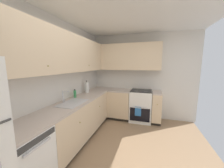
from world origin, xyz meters
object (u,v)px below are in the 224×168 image
Objects in this scene: dishwasher at (20,165)px; soap_bottle at (75,94)px; paper_towel_roll at (87,87)px; oven_range at (141,105)px.

dishwasher is 4.41× the size of soap_bottle.
paper_towel_roll is at bearing -2.06° from soap_bottle.
paper_towel_roll reaches higher than oven_range.
paper_towel_roll is (2.07, 0.16, 0.62)m from dishwasher.
dishwasher is at bearing -175.56° from paper_towel_roll.
oven_range is 3.06× the size of paper_towel_roll.
soap_bottle is at bearing 130.37° from oven_range.
oven_range is 1.69m from paper_towel_roll.
paper_towel_roll is (0.56, -0.02, 0.06)m from soap_bottle.
dishwasher is 1.63m from soap_bottle.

